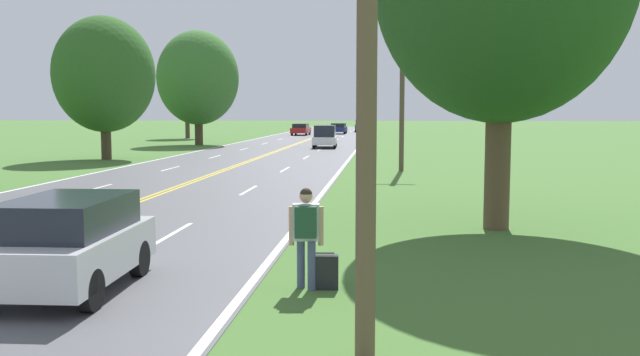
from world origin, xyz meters
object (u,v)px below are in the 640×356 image
tree_behind_sign (104,75)px  car_red_sedan_mid_near (301,129)px  car_white_suv_approaching (325,136)px  car_dark_grey_suv_receding (361,125)px  car_dark_blue_hatchback_mid_far (339,128)px  suitcase (325,272)px  tree_right_cluster (187,85)px  hitchhiker_person (306,228)px  tree_far_back (198,78)px  car_silver_hatchback_nearest (69,242)px

tree_behind_sign → car_red_sedan_mid_near: bearing=81.2°
car_white_suv_approaching → car_dark_grey_suv_receding: 41.95m
car_dark_grey_suv_receding → car_dark_blue_hatchback_mid_far: bearing=-19.2°
car_dark_blue_hatchback_mid_far → car_dark_grey_suv_receding: 9.25m
suitcase → car_dark_grey_suv_receding: (-2.61, 85.33, 0.64)m
suitcase → tree_right_cluster: (-20.54, 60.77, 5.49)m
tree_right_cluster → car_red_sedan_mid_near: (11.04, 10.64, -5.03)m
hitchhiker_person → car_dark_blue_hatchback_mid_far: hitchhiker_person is taller
tree_far_back → car_white_suv_approaching: tree_far_back is taller
suitcase → tree_far_back: (-15.32, 46.74, 5.52)m
tree_right_cluster → car_white_suv_approaching: (16.57, -17.37, -4.83)m
suitcase → car_silver_hatchback_nearest: 4.22m
car_dark_blue_hatchback_mid_far → car_dark_grey_suv_receding: bearing=164.9°
hitchhiker_person → car_white_suv_approaching: car_white_suv_approaching is taller
car_red_sedan_mid_near → car_dark_blue_hatchback_mid_far: (4.28, 5.05, 0.01)m
tree_far_back → car_red_sedan_mid_near: tree_far_back is taller
tree_behind_sign → car_silver_hatchback_nearest: size_ratio=2.43×
suitcase → tree_right_cluster: 64.38m
tree_right_cluster → car_dark_blue_hatchback_mid_far: bearing=45.7°
car_white_suv_approaching → car_dark_blue_hatchback_mid_far: (-1.25, 33.06, -0.19)m
suitcase → car_silver_hatchback_nearest: car_silver_hatchback_nearest is taller
hitchhiker_person → car_dark_grey_suv_receding: (-2.30, 85.38, -0.11)m
tree_behind_sign → car_red_sedan_mid_near: 43.27m
car_silver_hatchback_nearest → hitchhiker_person: bearing=95.6°
tree_behind_sign → car_white_suv_approaching: (12.11, 14.54, -4.20)m
car_silver_hatchback_nearest → tree_far_back: bearing=-168.6°
hitchhiker_person → car_white_suv_approaching: size_ratio=0.36×
tree_behind_sign → car_white_suv_approaching: size_ratio=1.83×
tree_far_back → hitchhiker_person: bearing=-72.2°
tree_right_cluster → car_dark_blue_hatchback_mid_far: tree_right_cluster is taller
hitchhiker_person → suitcase: size_ratio=2.72×
car_white_suv_approaching → car_red_sedan_mid_near: (-5.54, 28.00, -0.20)m
tree_right_cluster → car_dark_grey_suv_receding: bearing=53.9°
car_dark_blue_hatchback_mid_far → car_dark_grey_suv_receding: size_ratio=0.88×
hitchhiker_person → tree_behind_sign: tree_behind_sign is taller
car_silver_hatchback_nearest → car_dark_blue_hatchback_mid_far: size_ratio=0.84×
car_red_sedan_mid_near → hitchhiker_person: bearing=-171.7°
tree_far_back → car_dark_grey_suv_receding: bearing=71.8°
tree_far_back → car_white_suv_approaching: size_ratio=2.08×
car_silver_hatchback_nearest → car_dark_grey_suv_receding: 85.90m
car_red_sedan_mid_near → car_dark_grey_suv_receding: (6.90, 13.92, 0.18)m
hitchhiker_person → car_red_sedan_mid_near: (-9.19, 71.46, -0.29)m
car_silver_hatchback_nearest → car_dark_grey_suv_receding: (1.54, 85.89, 0.10)m
tree_behind_sign → hitchhiker_person: bearing=-61.4°
car_white_suv_approaching → car_red_sedan_mid_near: bearing=-171.6°
car_silver_hatchback_nearest → suitcase: bearing=95.8°
hitchhiker_person → car_white_suv_approaching: 43.61m
suitcase → car_red_sedan_mid_near: 72.04m
suitcase → tree_right_cluster: bearing=14.1°
tree_behind_sign → tree_far_back: (0.75, 17.87, 0.65)m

